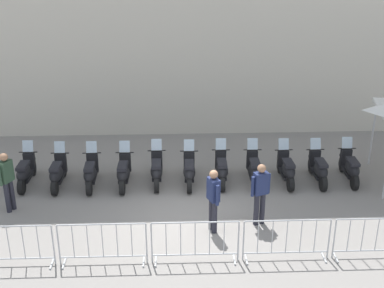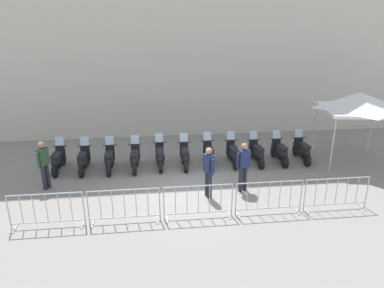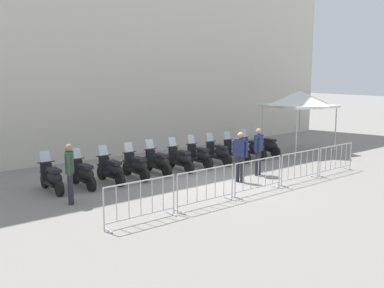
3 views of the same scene
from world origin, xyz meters
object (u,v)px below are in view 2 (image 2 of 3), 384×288
Objects in this scene: motorcycle_1 at (83,160)px; barrier_segment_3 at (269,198)px; motorcycle_0 at (58,161)px; motorcycle_9 at (280,152)px; canopy_tent at (359,102)px; motorcycle_5 at (185,156)px; barrier_segment_4 at (336,194)px; motorcycle_6 at (209,155)px; motorcycle_8 at (257,153)px; barrier_segment_0 at (47,211)px; motorcycle_2 at (109,160)px; officer_near_row_end at (209,169)px; barrier_segment_1 at (124,207)px; officer_mid_plaza at (243,164)px; motorcycle_10 at (303,151)px; barrier_segment_2 at (198,202)px; motorcycle_7 at (233,154)px; motorcycle_4 at (160,156)px; officer_by_barriers at (44,163)px; motorcycle_3 at (135,159)px.

motorcycle_1 is 0.85× the size of barrier_segment_3.
motorcycle_1 is at bearing 3.83° from motorcycle_0.
barrier_segment_3 is (6.70, -2.79, 0.07)m from motorcycle_1.
motorcycle_0 is 1.00× the size of motorcycle_9.
canopy_tent is at bearing 48.43° from barrier_segment_3.
barrier_segment_4 is (4.91, -3.11, 0.07)m from motorcycle_5.
motorcycle_6 is 1.98m from motorcycle_8.
barrier_segment_3 is at bearing 10.39° from barrier_segment_0.
motorcycle_2 is 4.38m from officer_near_row_end.
motorcycle_5 is 0.59× the size of canopy_tent.
motorcycle_5 is 0.85× the size of barrier_segment_0.
motorcycle_9 is 0.85× the size of barrier_segment_1.
motorcycle_0 is at bearing 170.16° from officer_mid_plaza.
motorcycle_6 is at bearing 139.72° from barrier_segment_4.
canopy_tent is (4.08, 4.60, 1.99)m from barrier_segment_3.
barrier_segment_1 is at bearing 10.39° from barrier_segment_0.
officer_near_row_end is at bearing -148.59° from canopy_tent.
motorcycle_10 is 0.85× the size of barrier_segment_2.
barrier_segment_0 is (-0.58, -4.09, 0.07)m from motorcycle_2.
canopy_tent reaches higher than officer_mid_plaza.
motorcycle_0 is 0.99× the size of officer_mid_plaza.
officer_near_row_end is at bearing -108.27° from motorcycle_7.
motorcycle_1 is 1.00× the size of motorcycle_5.
motorcycle_2 and motorcycle_9 have the same top height.
barrier_segment_1 is 6.40m from barrier_segment_4.
motorcycle_4 is 1.00× the size of motorcycle_8.
barrier_segment_2 is 1.00× the size of barrier_segment_3.
motorcycle_10 is (8.74, 1.61, 0.00)m from motorcycle_1.
officer_mid_plaza is (1.17, 0.51, 0.00)m from officer_near_row_end.
barrier_segment_3 is 2.13m from barrier_segment_4.
motorcycle_5 is at bearing 111.49° from officer_near_row_end.
motorcycle_2 and motorcycle_7 have the same top height.
motorcycle_6 is (5.84, 1.01, 0.00)m from motorcycle_0.
officer_by_barriers is at bearing -156.05° from motorcycle_6.
barrier_segment_4 is at bearing -49.63° from motorcycle_7.
barrier_segment_0 is at bearing -137.13° from motorcycle_7.
motorcycle_1 is at bearing -169.85° from motorcycle_8.
motorcycle_7 is 4.44m from barrier_segment_2.
motorcycle_5 reaches higher than barrier_segment_0.
barrier_segment_4 is 0.69× the size of canopy_tent.
officer_mid_plaza is (3.54, 2.27, 0.46)m from barrier_segment_1.
motorcycle_2 is 2.96m from motorcycle_5.
motorcycle_6 is 0.85× the size of barrier_segment_3.
barrier_segment_0 is at bearing -169.61° from barrier_segment_3.
motorcycle_10 is (1.93, 0.40, 0.00)m from motorcycle_8.
barrier_segment_4 is (1.99, -3.62, 0.07)m from motorcycle_8.
barrier_segment_4 is (7.82, -2.55, 0.07)m from motorcycle_2.
motorcycle_8 is (4.86, 0.90, 0.00)m from motorcycle_3.
motorcycle_4 is (0.95, 0.29, 0.00)m from motorcycle_3.
motorcycle_2 is at bearing -166.47° from motorcycle_4.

